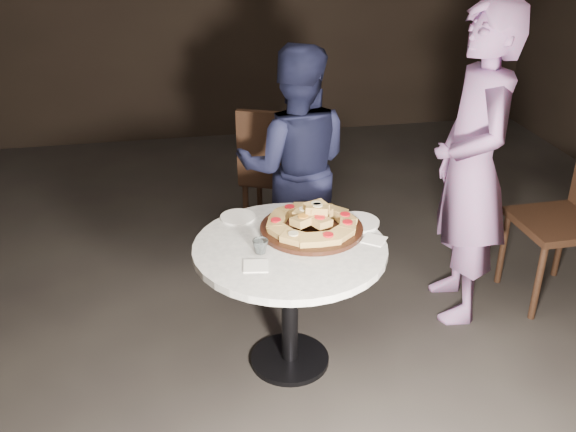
% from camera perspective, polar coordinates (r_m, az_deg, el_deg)
% --- Properties ---
extents(floor, '(7.00, 7.00, 0.00)m').
position_cam_1_polar(floor, '(3.56, 2.11, -11.49)').
color(floor, black).
rests_on(floor, ground).
extents(table, '(0.95, 0.95, 0.70)m').
position_cam_1_polar(table, '(3.13, 0.17, -4.66)').
color(table, black).
rests_on(table, ground).
extents(serving_board, '(0.52, 0.52, 0.02)m').
position_cam_1_polar(serving_board, '(3.19, 2.11, -1.13)').
color(serving_board, black).
rests_on(serving_board, table).
extents(focaccia_pile, '(0.46, 0.45, 0.12)m').
position_cam_1_polar(focaccia_pile, '(3.17, 2.17, -0.37)').
color(focaccia_pile, tan).
rests_on(focaccia_pile, serving_board).
extents(plate_left, '(0.23, 0.23, 0.01)m').
position_cam_1_polar(plate_left, '(3.32, -4.48, -0.09)').
color(plate_left, white).
rests_on(plate_left, table).
extents(plate_right, '(0.28, 0.28, 0.01)m').
position_cam_1_polar(plate_right, '(3.28, 6.18, -0.54)').
color(plate_right, white).
rests_on(plate_right, table).
extents(water_glass, '(0.08, 0.08, 0.07)m').
position_cam_1_polar(water_glass, '(2.98, -2.47, -2.72)').
color(water_glass, silver).
rests_on(water_glass, table).
extents(napkin_near, '(0.12, 0.12, 0.01)m').
position_cam_1_polar(napkin_near, '(2.89, -2.89, -4.46)').
color(napkin_near, white).
rests_on(napkin_near, table).
extents(napkin_far, '(0.14, 0.14, 0.01)m').
position_cam_1_polar(napkin_far, '(3.13, 7.67, -2.11)').
color(napkin_far, white).
rests_on(napkin_far, table).
extents(chair_far, '(0.61, 0.63, 1.00)m').
position_cam_1_polar(chair_far, '(4.26, -0.94, 4.33)').
color(chair_far, black).
rests_on(chair_far, ground).
extents(diner_navy, '(0.81, 0.69, 1.47)m').
position_cam_1_polar(diner_navy, '(3.85, 0.61, 4.37)').
color(diner_navy, '#141732').
rests_on(diner_navy, ground).
extents(diner_teal, '(0.51, 0.70, 1.77)m').
position_cam_1_polar(diner_teal, '(3.58, 16.00, 4.10)').
color(diner_teal, '#866198').
rests_on(diner_teal, ground).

